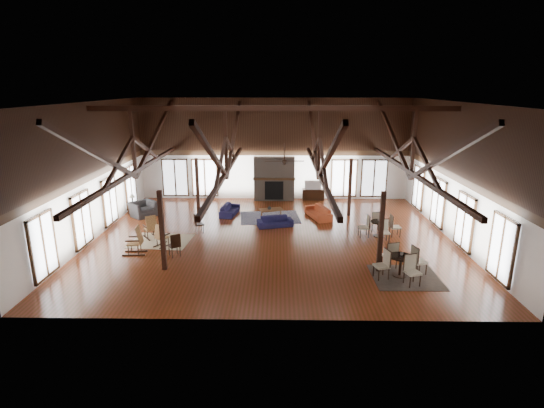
{
  "coord_description": "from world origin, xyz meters",
  "views": [
    {
      "loc": [
        0.27,
        -18.13,
        6.67
      ],
      "look_at": [
        -0.04,
        1.0,
        1.31
      ],
      "focal_mm": 28.0,
      "sensor_mm": 36.0,
      "label": 1
    }
  ],
  "objects_px": {
    "armchair": "(143,209)",
    "tv_console": "(313,194)",
    "cafe_table_near": "(401,262)",
    "sofa_orange": "(318,212)",
    "coffee_table": "(271,210)",
    "cafe_table_far": "(380,226)",
    "sofa_navy_left": "(230,210)",
    "sofa_navy_front": "(275,222)"
  },
  "relations": [
    {
      "from": "sofa_navy_left",
      "to": "coffee_table",
      "type": "relative_size",
      "value": 1.35
    },
    {
      "from": "sofa_navy_left",
      "to": "tv_console",
      "type": "xyz_separation_m",
      "value": [
        4.71,
        3.14,
        0.06
      ]
    },
    {
      "from": "coffee_table",
      "to": "cafe_table_far",
      "type": "height_order",
      "value": "cafe_table_far"
    },
    {
      "from": "armchair",
      "to": "coffee_table",
      "type": "bearing_deg",
      "value": -49.22
    },
    {
      "from": "cafe_table_near",
      "to": "tv_console",
      "type": "bearing_deg",
      "value": 102.3
    },
    {
      "from": "tv_console",
      "to": "coffee_table",
      "type": "bearing_deg",
      "value": -124.01
    },
    {
      "from": "cafe_table_near",
      "to": "cafe_table_far",
      "type": "height_order",
      "value": "cafe_table_near"
    },
    {
      "from": "sofa_navy_front",
      "to": "coffee_table",
      "type": "bearing_deg",
      "value": 83.78
    },
    {
      "from": "sofa_navy_left",
      "to": "tv_console",
      "type": "distance_m",
      "value": 5.66
    },
    {
      "from": "cafe_table_near",
      "to": "tv_console",
      "type": "distance_m",
      "value": 10.92
    },
    {
      "from": "cafe_table_far",
      "to": "tv_console",
      "type": "relative_size",
      "value": 1.5
    },
    {
      "from": "coffee_table",
      "to": "cafe_table_near",
      "type": "xyz_separation_m",
      "value": [
        4.8,
        -7.0,
        0.13
      ]
    },
    {
      "from": "coffee_table",
      "to": "sofa_navy_front",
      "type": "bearing_deg",
      "value": -99.79
    },
    {
      "from": "cafe_table_near",
      "to": "armchair",
      "type": "bearing_deg",
      "value": 148.39
    },
    {
      "from": "sofa_navy_left",
      "to": "cafe_table_near",
      "type": "relative_size",
      "value": 0.86
    },
    {
      "from": "sofa_navy_left",
      "to": "coffee_table",
      "type": "distance_m",
      "value": 2.3
    },
    {
      "from": "armchair",
      "to": "cafe_table_far",
      "type": "distance_m",
      "value": 12.14
    },
    {
      "from": "cafe_table_near",
      "to": "tv_console",
      "type": "xyz_separation_m",
      "value": [
        -2.32,
        10.67,
        -0.21
      ]
    },
    {
      "from": "sofa_navy_front",
      "to": "cafe_table_far",
      "type": "distance_m",
      "value": 4.98
    },
    {
      "from": "armchair",
      "to": "cafe_table_far",
      "type": "bearing_deg",
      "value": -62.21
    },
    {
      "from": "sofa_orange",
      "to": "cafe_table_near",
      "type": "bearing_deg",
      "value": 0.93
    },
    {
      "from": "sofa_navy_front",
      "to": "sofa_navy_left",
      "type": "height_order",
      "value": "sofa_navy_left"
    },
    {
      "from": "cafe_table_far",
      "to": "sofa_navy_front",
      "type": "bearing_deg",
      "value": 164.13
    },
    {
      "from": "sofa_navy_front",
      "to": "tv_console",
      "type": "height_order",
      "value": "tv_console"
    },
    {
      "from": "sofa_navy_front",
      "to": "sofa_orange",
      "type": "relative_size",
      "value": 0.85
    },
    {
      "from": "sofa_navy_front",
      "to": "cafe_table_far",
      "type": "bearing_deg",
      "value": -30.48
    },
    {
      "from": "coffee_table",
      "to": "cafe_table_far",
      "type": "distance_m",
      "value": 5.74
    },
    {
      "from": "sofa_navy_left",
      "to": "armchair",
      "type": "distance_m",
      "value": 4.57
    },
    {
      "from": "armchair",
      "to": "tv_console",
      "type": "distance_m",
      "value": 9.91
    },
    {
      "from": "sofa_navy_left",
      "to": "sofa_navy_front",
      "type": "bearing_deg",
      "value": -119.92
    },
    {
      "from": "sofa_orange",
      "to": "armchair",
      "type": "height_order",
      "value": "armchair"
    },
    {
      "from": "sofa_orange",
      "to": "tv_console",
      "type": "bearing_deg",
      "value": 162.55
    },
    {
      "from": "sofa_navy_front",
      "to": "cafe_table_near",
      "type": "xyz_separation_m",
      "value": [
        4.58,
        -5.53,
        0.28
      ]
    },
    {
      "from": "sofa_orange",
      "to": "cafe_table_far",
      "type": "relative_size",
      "value": 1.04
    },
    {
      "from": "sofa_navy_front",
      "to": "tv_console",
      "type": "distance_m",
      "value": 5.61
    },
    {
      "from": "cafe_table_near",
      "to": "cafe_table_far",
      "type": "bearing_deg",
      "value": 87.29
    },
    {
      "from": "sofa_orange",
      "to": "cafe_table_near",
      "type": "xyz_separation_m",
      "value": [
        2.33,
        -7.05,
        0.23
      ]
    },
    {
      "from": "cafe_table_near",
      "to": "cafe_table_far",
      "type": "xyz_separation_m",
      "value": [
        0.2,
        4.17,
        -0.03
      ]
    },
    {
      "from": "sofa_orange",
      "to": "cafe_table_near",
      "type": "relative_size",
      "value": 0.97
    },
    {
      "from": "cafe_table_near",
      "to": "sofa_orange",
      "type": "bearing_deg",
      "value": 108.29
    },
    {
      "from": "sofa_navy_left",
      "to": "tv_console",
      "type": "height_order",
      "value": "tv_console"
    },
    {
      "from": "cafe_table_far",
      "to": "tv_console",
      "type": "xyz_separation_m",
      "value": [
        -2.52,
        6.49,
        -0.18
      ]
    }
  ]
}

